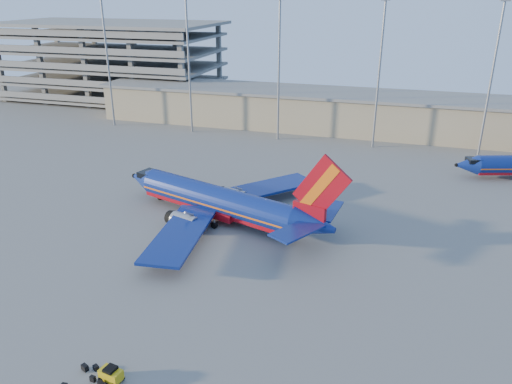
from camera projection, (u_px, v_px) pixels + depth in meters
The scene contains 7 objects.
ground at pixel (225, 236), 65.17m from camera, with size 220.00×220.00×0.00m, color slate.
terminal_building at pixel (356, 112), 112.14m from camera, with size 122.00×16.00×8.50m.
parking_garage at pixel (112, 57), 143.20m from camera, with size 62.00×32.00×21.40m.
light_mast_row at pixel (328, 57), 97.89m from camera, with size 101.60×1.60×28.65m.
aircraft_main at pixel (223, 202), 68.70m from camera, with size 35.57×33.66×12.43m.
baggage_tug at pixel (111, 374), 40.76m from camera, with size 2.05×1.44×1.35m.
luggage_pile at pixel (92, 379), 40.90m from camera, with size 3.35×3.36×0.55m.
Camera 1 is at (21.10, -54.39, 29.89)m, focal length 35.00 mm.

